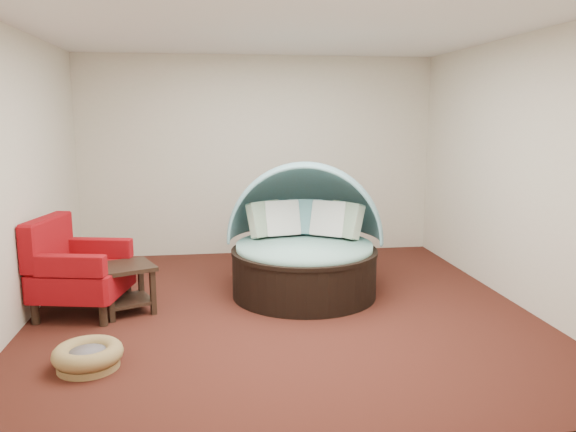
{
  "coord_description": "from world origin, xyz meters",
  "views": [
    {
      "loc": [
        -0.7,
        -5.48,
        1.99
      ],
      "look_at": [
        0.15,
        0.6,
        0.87
      ],
      "focal_mm": 35.0,
      "sensor_mm": 36.0,
      "label": 1
    }
  ],
  "objects": [
    {
      "name": "pet_basket",
      "position": [
        -1.7,
        -1.12,
        0.1
      ],
      "size": [
        0.63,
        0.63,
        0.19
      ],
      "rotation": [
        0.0,
        0.0,
        -0.15
      ],
      "color": "olive",
      "rests_on": "floor"
    },
    {
      "name": "floor",
      "position": [
        0.0,
        0.0,
        0.0
      ],
      "size": [
        5.0,
        5.0,
        0.0
      ],
      "primitive_type": "plane",
      "color": "#4E1E16",
      "rests_on": "ground"
    },
    {
      "name": "canopy_daybed",
      "position": [
        0.33,
        0.55,
        0.68
      ],
      "size": [
        1.94,
        1.9,
        1.47
      ],
      "rotation": [
        0.0,
        0.0,
        -0.2
      ],
      "color": "black",
      "rests_on": "floor"
    },
    {
      "name": "side_table",
      "position": [
        -1.57,
        0.16,
        0.32
      ],
      "size": [
        0.68,
        0.68,
        0.5
      ],
      "rotation": [
        0.0,
        0.0,
        0.4
      ],
      "color": "black",
      "rests_on": "floor"
    },
    {
      "name": "red_armchair",
      "position": [
        -2.06,
        0.21,
        0.45
      ],
      "size": [
        0.99,
        0.99,
        0.98
      ],
      "rotation": [
        0.0,
        0.0,
        -0.21
      ],
      "color": "black",
      "rests_on": "floor"
    },
    {
      "name": "wall_right",
      "position": [
        2.5,
        0.0,
        1.4
      ],
      "size": [
        0.0,
        5.0,
        5.0
      ],
      "primitive_type": "plane",
      "rotation": [
        1.57,
        0.0,
        -1.57
      ],
      "color": "beige",
      "rests_on": "floor"
    },
    {
      "name": "wall_back",
      "position": [
        0.0,
        2.5,
        1.4
      ],
      "size": [
        5.0,
        0.0,
        5.0
      ],
      "primitive_type": "plane",
      "rotation": [
        1.57,
        0.0,
        0.0
      ],
      "color": "beige",
      "rests_on": "floor"
    },
    {
      "name": "wall_front",
      "position": [
        0.0,
        -2.5,
        1.4
      ],
      "size": [
        5.0,
        0.0,
        5.0
      ],
      "primitive_type": "plane",
      "rotation": [
        -1.57,
        0.0,
        0.0
      ],
      "color": "beige",
      "rests_on": "floor"
    },
    {
      "name": "wall_left",
      "position": [
        -2.5,
        0.0,
        1.4
      ],
      "size": [
        0.0,
        5.0,
        5.0
      ],
      "primitive_type": "plane",
      "rotation": [
        1.57,
        0.0,
        1.57
      ],
      "color": "beige",
      "rests_on": "floor"
    },
    {
      "name": "ceiling",
      "position": [
        0.0,
        0.0,
        2.8
      ],
      "size": [
        5.0,
        5.0,
        0.0
      ],
      "primitive_type": "plane",
      "rotation": [
        3.14,
        0.0,
        0.0
      ],
      "color": "white",
      "rests_on": "wall_back"
    }
  ]
}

